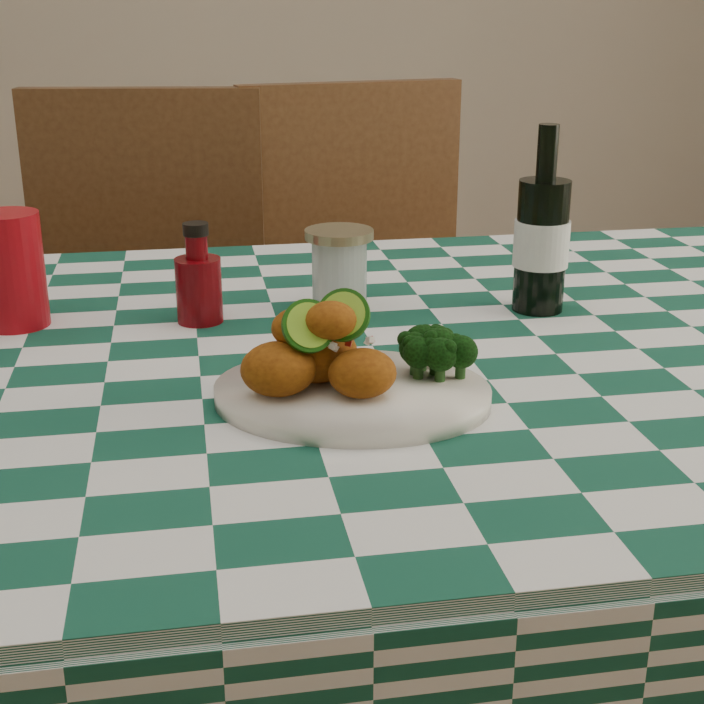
{
  "coord_description": "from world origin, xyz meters",
  "views": [
    {
      "loc": [
        -0.11,
        -1.08,
        1.18
      ],
      "look_at": [
        0.05,
        -0.17,
        0.84
      ],
      "focal_mm": 50.0,
      "sensor_mm": 36.0,
      "label": 1
    }
  ],
  "objects": [
    {
      "name": "beer_bottle",
      "position": [
        0.35,
        0.1,
        0.91
      ],
      "size": [
        0.09,
        0.09,
        0.24
      ],
      "primitive_type": null,
      "rotation": [
        0.0,
        0.0,
        0.33
      ],
      "color": "black",
      "rests_on": "dining_table"
    },
    {
      "name": "ketchup_bottle",
      "position": [
        -0.1,
        0.13,
        0.85
      ],
      "size": [
        0.07,
        0.07,
        0.13
      ],
      "primitive_type": null,
      "rotation": [
        0.0,
        0.0,
        -0.35
      ],
      "color": "#5A0409",
      "rests_on": "dining_table"
    },
    {
      "name": "mason_jar",
      "position": [
        0.09,
        0.15,
        0.84
      ],
      "size": [
        0.1,
        0.1,
        0.11
      ],
      "primitive_type": null,
      "rotation": [
        0.0,
        0.0,
        0.15
      ],
      "color": "#B2BCBA",
      "rests_on": "dining_table"
    },
    {
      "name": "dining_table",
      "position": [
        0.0,
        0.0,
        0.39
      ],
      "size": [
        1.66,
        1.06,
        0.79
      ],
      "primitive_type": null,
      "color": "#144C38",
      "rests_on": "ground"
    },
    {
      "name": "broccoli_side",
      "position": [
        0.14,
        -0.15,
        0.83
      ],
      "size": [
        0.07,
        0.07,
        0.05
      ],
      "primitive_type": null,
      "color": "black",
      "rests_on": "plate"
    },
    {
      "name": "fried_chicken_pile",
      "position": [
        0.03,
        -0.17,
        0.85
      ],
      "size": [
        0.14,
        0.1,
        0.09
      ],
      "primitive_type": null,
      "color": "#974E0E",
      "rests_on": "plate"
    },
    {
      "name": "red_tumbler",
      "position": [
        -0.33,
        0.15,
        0.86
      ],
      "size": [
        0.11,
        0.11,
        0.14
      ],
      "primitive_type": "cylinder",
      "rotation": [
        0.0,
        0.0,
        -0.39
      ],
      "color": "#9D0811",
      "rests_on": "dining_table"
    },
    {
      "name": "plate",
      "position": [
        0.05,
        -0.17,
        0.8
      ],
      "size": [
        0.33,
        0.29,
        0.02
      ],
      "primitive_type": null,
      "rotation": [
        0.0,
        0.0,
        -0.28
      ],
      "color": "white",
      "rests_on": "dining_table"
    },
    {
      "name": "wooden_chair_right",
      "position": [
        0.27,
        0.69,
        0.51
      ],
      "size": [
        0.54,
        0.56,
        1.02
      ],
      "primitive_type": null,
      "rotation": [
        0.0,
        0.0,
        0.17
      ],
      "color": "#472814",
      "rests_on": "ground"
    },
    {
      "name": "wooden_chair_left",
      "position": [
        -0.21,
        0.67,
        0.51
      ],
      "size": [
        0.53,
        0.55,
        1.01
      ],
      "primitive_type": null,
      "rotation": [
        0.0,
        0.0,
        -0.15
      ],
      "color": "#472814",
      "rests_on": "ground"
    }
  ]
}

